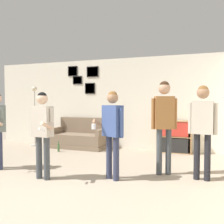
# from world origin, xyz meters

# --- Properties ---
(ground_plane) EXTENTS (20.00, 20.00, 0.00)m
(ground_plane) POSITION_xyz_m (0.00, 0.00, 0.00)
(ground_plane) COLOR gray
(wall_back) EXTENTS (8.53, 0.08, 2.70)m
(wall_back) POSITION_xyz_m (-0.01, 4.53, 1.36)
(wall_back) COLOR silver
(wall_back) RESTS_ON ground_plane
(couch) EXTENTS (1.64, 0.80, 0.90)m
(couch) POSITION_xyz_m (-1.05, 4.11, 0.30)
(couch) COLOR #7A6651
(couch) RESTS_ON ground_plane
(bookshelf) EXTENTS (0.91, 0.30, 0.89)m
(bookshelf) POSITION_xyz_m (1.76, 4.31, 0.44)
(bookshelf) COLOR #A87F51
(bookshelf) RESTS_ON ground_plane
(floor_lamp) EXTENTS (0.28, 0.28, 1.89)m
(floor_lamp) POSITION_xyz_m (-2.54, 3.92, 1.13)
(floor_lamp) COLOR #ADA89E
(floor_lamp) RESTS_ON ground_plane
(person_player_foreground_center) EXTENTS (0.50, 0.47, 1.58)m
(person_player_foreground_center) POSITION_xyz_m (-0.25, 1.12, 0.96)
(person_player_foreground_center) COLOR #3D4247
(person_player_foreground_center) RESTS_ON ground_plane
(person_watcher_holding_cup) EXTENTS (0.57, 0.35, 1.60)m
(person_watcher_holding_cup) POSITION_xyz_m (0.95, 1.54, 0.98)
(person_watcher_holding_cup) COLOR #2D334C
(person_watcher_holding_cup) RESTS_ON ground_plane
(person_spectator_near_bookshelf) EXTENTS (0.47, 0.32, 1.80)m
(person_spectator_near_bookshelf) POSITION_xyz_m (1.78, 2.17, 1.12)
(person_spectator_near_bookshelf) COLOR #3D4247
(person_spectator_near_bookshelf) RESTS_ON ground_plane
(person_spectator_far_right) EXTENTS (0.50, 0.24, 1.70)m
(person_spectator_far_right) POSITION_xyz_m (2.48, 2.05, 1.05)
(person_spectator_far_right) COLOR black
(person_spectator_far_right) RESTS_ON ground_plane
(bottle_on_floor) EXTENTS (0.06, 0.06, 0.29)m
(bottle_on_floor) POSITION_xyz_m (-1.32, 3.36, 0.11)
(bottle_on_floor) COLOR #3D6638
(bottle_on_floor) RESTS_ON ground_plane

